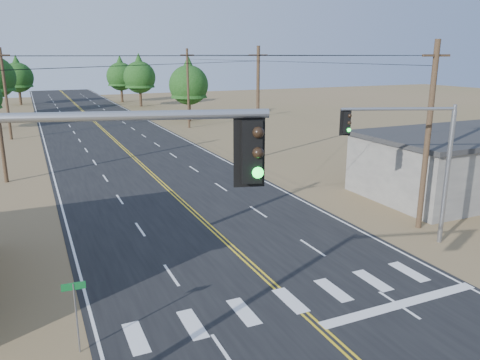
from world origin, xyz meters
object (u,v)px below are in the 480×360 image
street_sign (75,306)px  signal_mast_right (418,152)px  signal_mast_left (15,245)px  building_right (471,163)px

street_sign → signal_mast_right: bearing=13.0°
signal_mast_left → street_sign: (1.20, 4.56, -4.04)m
signal_mast_left → signal_mast_right: 18.89m
building_right → signal_mast_left: 30.91m
building_right → signal_mast_left: bearing=-155.9°
street_sign → building_right: bearing=20.6°
building_right → signal_mast_right: size_ratio=2.16×
building_right → street_sign: 27.97m
signal_mast_right → street_sign: signal_mast_right is taller
signal_mast_left → street_sign: size_ratio=3.42×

